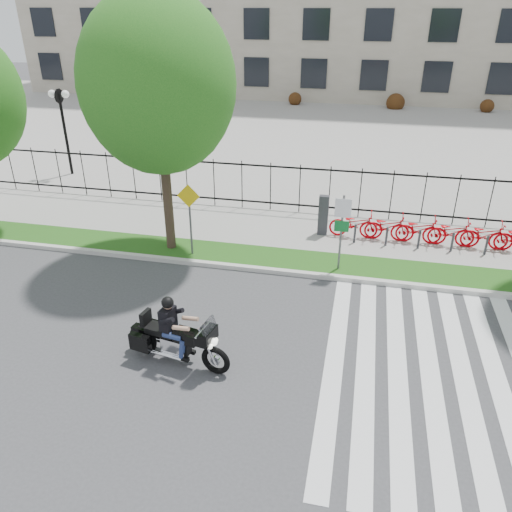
# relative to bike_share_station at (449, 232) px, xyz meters

# --- Properties ---
(ground) EXTENTS (120.00, 120.00, 0.00)m
(ground) POSITION_rel_bike_share_station_xyz_m (-5.60, -7.20, -0.66)
(ground) COLOR #3C3C3F
(ground) RESTS_ON ground
(curb) EXTENTS (60.00, 0.20, 0.15)m
(curb) POSITION_rel_bike_share_station_xyz_m (-5.60, -3.10, -0.58)
(curb) COLOR beige
(curb) RESTS_ON ground
(grass_verge) EXTENTS (60.00, 1.50, 0.15)m
(grass_verge) POSITION_rel_bike_share_station_xyz_m (-5.60, -2.25, -0.58)
(grass_verge) COLOR #194A12
(grass_verge) RESTS_ON ground
(sidewalk) EXTENTS (60.00, 3.50, 0.15)m
(sidewalk) POSITION_rel_bike_share_station_xyz_m (-5.60, 0.25, -0.58)
(sidewalk) COLOR gray
(sidewalk) RESTS_ON ground
(plaza) EXTENTS (80.00, 34.00, 0.10)m
(plaza) POSITION_rel_bike_share_station_xyz_m (-5.60, 17.80, -0.61)
(plaza) COLOR gray
(plaza) RESTS_ON ground
(crosswalk_stripes) EXTENTS (5.70, 8.00, 0.01)m
(crosswalk_stripes) POSITION_rel_bike_share_station_xyz_m (-0.77, -7.20, -0.65)
(crosswalk_stripes) COLOR silver
(crosswalk_stripes) RESTS_ON ground
(iron_fence) EXTENTS (30.00, 0.06, 2.00)m
(iron_fence) POSITION_rel_bike_share_station_xyz_m (-5.60, 2.00, 0.49)
(iron_fence) COLOR black
(iron_fence) RESTS_ON sidewalk
(lamp_post_left) EXTENTS (1.06, 0.70, 4.25)m
(lamp_post_left) POSITION_rel_bike_share_station_xyz_m (-17.60, 4.80, 2.55)
(lamp_post_left) COLOR black
(lamp_post_left) RESTS_ON ground
(street_tree_1) EXTENTS (4.79, 4.79, 8.23)m
(street_tree_1) POSITION_rel_bike_share_station_xyz_m (-9.51, -2.25, 4.96)
(street_tree_1) COLOR #38291E
(street_tree_1) RESTS_ON grass_verge
(bike_share_station) EXTENTS (8.93, 0.87, 1.50)m
(bike_share_station) POSITION_rel_bike_share_station_xyz_m (0.00, 0.00, 0.00)
(bike_share_station) COLOR #2D2D33
(bike_share_station) RESTS_ON sidewalk
(sign_pole_regulatory) EXTENTS (0.50, 0.09, 2.50)m
(sign_pole_regulatory) POSITION_rel_bike_share_station_xyz_m (-3.65, -2.62, 1.08)
(sign_pole_regulatory) COLOR #59595B
(sign_pole_regulatory) RESTS_ON grass_verge
(sign_pole_warning) EXTENTS (0.78, 0.09, 2.49)m
(sign_pole_warning) POSITION_rel_bike_share_station_xyz_m (-8.62, -2.62, 1.08)
(sign_pole_warning) COLOR #59595B
(sign_pole_warning) RESTS_ON grass_verge
(motorcycle_rider) EXTENTS (2.77, 1.09, 2.16)m
(motorcycle_rider) POSITION_rel_bike_share_station_xyz_m (-7.12, -8.01, 0.06)
(motorcycle_rider) COLOR black
(motorcycle_rider) RESTS_ON ground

